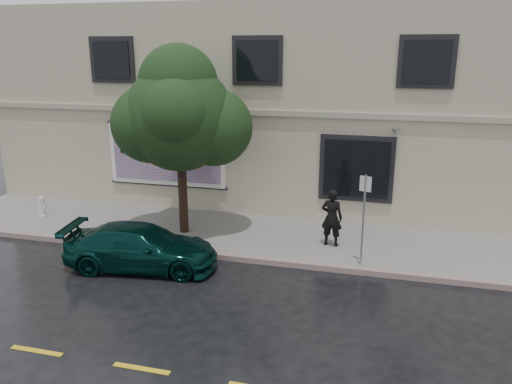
% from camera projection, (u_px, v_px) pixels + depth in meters
% --- Properties ---
extents(ground, '(90.00, 90.00, 0.00)m').
position_uv_depth(ground, '(207.00, 284.00, 12.26)').
color(ground, black).
rests_on(ground, ground).
extents(sidewalk, '(20.00, 3.50, 0.15)m').
position_uv_depth(sidewalk, '(243.00, 235.00, 15.27)').
color(sidewalk, gray).
rests_on(sidewalk, ground).
extents(curb, '(20.00, 0.18, 0.16)m').
position_uv_depth(curb, '(226.00, 257.00, 13.64)').
color(curb, gray).
rests_on(curb, ground).
extents(road_marking, '(19.00, 0.12, 0.01)m').
position_uv_depth(road_marking, '(142.00, 369.00, 9.01)').
color(road_marking, gold).
rests_on(road_marking, ground).
extents(building, '(20.00, 8.12, 7.00)m').
position_uv_depth(building, '(283.00, 103.00, 19.66)').
color(building, '#BDB098').
rests_on(building, ground).
extents(billboard, '(4.30, 0.16, 2.20)m').
position_uv_depth(billboard, '(166.00, 155.00, 17.04)').
color(billboard, white).
rests_on(billboard, ground).
extents(car, '(4.17, 2.25, 1.16)m').
position_uv_depth(car, '(141.00, 247.00, 13.02)').
color(car, '#072B27').
rests_on(car, ground).
extents(pedestrian, '(0.65, 0.48, 1.66)m').
position_uv_depth(pedestrian, '(332.00, 217.00, 14.05)').
color(pedestrian, black).
rests_on(pedestrian, sidewalk).
extents(umbrella, '(1.04, 1.04, 0.63)m').
position_uv_depth(umbrella, '(334.00, 178.00, 13.73)').
color(umbrella, black).
rests_on(umbrella, pedestrian).
extents(street_tree, '(3.15, 3.15, 5.09)m').
position_uv_depth(street_tree, '(180.00, 117.00, 14.36)').
color(street_tree, '#321D16').
rests_on(street_tree, sidewalk).
extents(fire_hydrant, '(0.30, 0.28, 0.73)m').
position_uv_depth(fire_hydrant, '(42.00, 207.00, 16.57)').
color(fire_hydrant, silver).
rests_on(fire_hydrant, sidewalk).
extents(sign_pole, '(0.29, 0.10, 2.41)m').
position_uv_depth(sign_pole, '(364.00, 211.00, 12.57)').
color(sign_pole, '#96979F').
rests_on(sign_pole, sidewalk).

